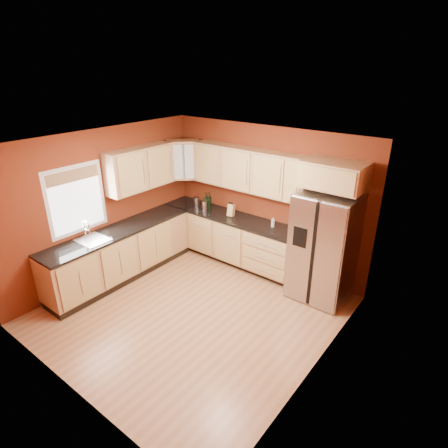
{
  "coord_description": "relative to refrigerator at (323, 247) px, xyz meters",
  "views": [
    {
      "loc": [
        3.33,
        -3.5,
        3.59
      ],
      "look_at": [
        -0.08,
        0.9,
        1.15
      ],
      "focal_mm": 30.0,
      "sensor_mm": 36.0,
      "label": 1
    }
  ],
  "objects": [
    {
      "name": "knife_block",
      "position": [
        -1.88,
        0.08,
        0.14
      ],
      "size": [
        0.12,
        0.12,
        0.23
      ],
      "primitive_type": "cube",
      "rotation": [
        0.0,
        0.0,
        0.11
      ],
      "color": "tan",
      "rests_on": "countertop_back"
    },
    {
      "name": "wall_right",
      "position": [
        0.65,
        -1.62,
        0.41
      ],
      "size": [
        0.04,
        4.0,
        2.6
      ],
      "primitive_type": "cube",
      "color": "maroon",
      "rests_on": "floor"
    },
    {
      "name": "wall_back",
      "position": [
        -1.35,
        0.38,
        0.41
      ],
      "size": [
        4.0,
        0.04,
        2.6
      ],
      "primitive_type": "cube",
      "color": "maroon",
      "rests_on": "floor"
    },
    {
      "name": "wall_front",
      "position": [
        -1.35,
        -3.62,
        0.41
      ],
      "size": [
        4.0,
        0.04,
        2.6
      ],
      "primitive_type": "cube",
      "color": "maroon",
      "rests_on": "floor"
    },
    {
      "name": "floor",
      "position": [
        -1.35,
        -1.62,
        -0.89
      ],
      "size": [
        4.0,
        4.0,
        0.0
      ],
      "primitive_type": "plane",
      "color": "#9D633D",
      "rests_on": "ground"
    },
    {
      "name": "corner_upper_cabinet",
      "position": [
        -3.02,
        0.04,
        0.94
      ],
      "size": [
        0.67,
        0.67,
        0.75
      ],
      "primitive_type": "cube",
      "rotation": [
        0.0,
        0.0,
        0.79
      ],
      "color": "#A67E50",
      "rests_on": "wall_back"
    },
    {
      "name": "window",
      "position": [
        -3.33,
        -2.12,
        0.66
      ],
      "size": [
        0.03,
        0.9,
        1.0
      ],
      "primitive_type": "cube",
      "color": "white",
      "rests_on": "wall_left"
    },
    {
      "name": "wine_bottle_a",
      "position": [
        -2.42,
        0.09,
        0.21
      ],
      "size": [
        0.08,
        0.08,
        0.35
      ],
      "primitive_type": null,
      "rotation": [
        0.0,
        0.0,
        -0.08
      ],
      "color": "black",
      "rests_on": "countertop_back"
    },
    {
      "name": "countertop_left",
      "position": [
        -3.04,
        -1.62,
        0.01
      ],
      "size": [
        0.62,
        2.8,
        0.04
      ],
      "primitive_type": "cube",
      "color": "black",
      "rests_on": "base_cabinets_left"
    },
    {
      "name": "base_cabinets_back",
      "position": [
        -1.9,
        0.07,
        -0.45
      ],
      "size": [
        2.9,
        0.6,
        0.88
      ],
      "primitive_type": "cube",
      "color": "#A67E50",
      "rests_on": "floor"
    },
    {
      "name": "canister_left",
      "position": [
        -2.73,
        0.07,
        0.12
      ],
      "size": [
        0.13,
        0.13,
        0.19
      ],
      "primitive_type": "cylinder",
      "rotation": [
        0.0,
        0.0,
        0.14
      ],
      "color": "silver",
      "rests_on": "countertop_back"
    },
    {
      "name": "countertop_back",
      "position": [
        -1.9,
        0.06,
        0.01
      ],
      "size": [
        2.9,
        0.62,
        0.04
      ],
      "primitive_type": "cube",
      "color": "black",
      "rests_on": "base_cabinets_back"
    },
    {
      "name": "upper_cabinets_left",
      "position": [
        -3.19,
        -0.9,
        0.94
      ],
      "size": [
        0.33,
        1.35,
        0.75
      ],
      "primitive_type": "cube",
      "color": "#A67E50",
      "rests_on": "wall_left"
    },
    {
      "name": "sink_faucet",
      "position": [
        -3.04,
        -2.12,
        0.18
      ],
      "size": [
        0.5,
        0.42,
        0.3
      ],
      "primitive_type": null,
      "color": "silver",
      "rests_on": "countertop_left"
    },
    {
      "name": "wall_left",
      "position": [
        -3.35,
        -1.62,
        0.41
      ],
      "size": [
        0.04,
        4.0,
        2.6
      ],
      "primitive_type": "cube",
      "color": "maroon",
      "rests_on": "floor"
    },
    {
      "name": "base_cabinets_left",
      "position": [
        -3.05,
        -1.62,
        -0.45
      ],
      "size": [
        0.6,
        2.8,
        0.88
      ],
      "primitive_type": "cube",
      "color": "#A67E50",
      "rests_on": "floor"
    },
    {
      "name": "refrigerator",
      "position": [
        0.0,
        0.0,
        0.0
      ],
      "size": [
        0.9,
        0.75,
        1.78
      ],
      "primitive_type": "cube",
      "color": "silver",
      "rests_on": "floor"
    },
    {
      "name": "soap_dispenser",
      "position": [
        -1.0,
        0.12,
        0.12
      ],
      "size": [
        0.07,
        0.07,
        0.17
      ],
      "primitive_type": "cylinder",
      "rotation": [
        0.0,
        0.0,
        -0.14
      ],
      "color": "silver",
      "rests_on": "countertop_back"
    },
    {
      "name": "ceiling",
      "position": [
        -1.35,
        -1.62,
        1.71
      ],
      "size": [
        4.0,
        4.0,
        0.0
      ],
      "primitive_type": "plane",
      "color": "silver",
      "rests_on": "wall_back"
    },
    {
      "name": "canister_right",
      "position": [
        -2.45,
        -0.01,
        0.12
      ],
      "size": [
        0.14,
        0.14,
        0.18
      ],
      "primitive_type": "cylinder",
      "rotation": [
        0.0,
        0.0,
        0.32
      ],
      "color": "silver",
      "rests_on": "countertop_back"
    },
    {
      "name": "over_fridge_cabinet",
      "position": [
        0.0,
        0.07,
        1.16
      ],
      "size": [
        0.92,
        0.6,
        0.4
      ],
      "primitive_type": "cube",
      "color": "#A67E50",
      "rests_on": "wall_back"
    },
    {
      "name": "wine_bottle_b",
      "position": [
        -2.47,
        0.05,
        0.2
      ],
      "size": [
        0.1,
        0.1,
        0.34
      ],
      "primitive_type": null,
      "rotation": [
        0.0,
        0.0,
        -0.29
      ],
      "color": "black",
      "rests_on": "countertop_back"
    },
    {
      "name": "upper_cabinets_back",
      "position": [
        -1.6,
        0.21,
        0.94
      ],
      "size": [
        2.3,
        0.33,
        0.75
      ],
      "primitive_type": "cube",
      "color": "#A67E50",
      "rests_on": "wall_back"
    }
  ]
}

